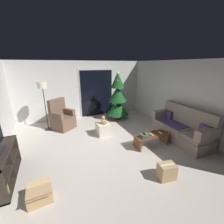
{
  "coord_description": "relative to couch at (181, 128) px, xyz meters",
  "views": [
    {
      "loc": [
        -1.43,
        -3.45,
        2.35
      ],
      "look_at": [
        0.4,
        0.7,
        0.85
      ],
      "focal_mm": 23.22,
      "sensor_mm": 36.0,
      "label": 1
    }
  ],
  "objects": [
    {
      "name": "book_stack",
      "position": [
        -1.41,
        0.03,
        0.02
      ],
      "size": [
        0.25,
        0.21,
        0.09
      ],
      "color": "#285684",
      "rests_on": "coffee_table"
    },
    {
      "name": "wall_right",
      "position": [
        0.54,
        0.47,
        0.85
      ],
      "size": [
        0.12,
        6.0,
        2.5
      ],
      "primitive_type": "cube",
      "color": "silver",
      "rests_on": "ground"
    },
    {
      "name": "cell_phone",
      "position": [
        -1.41,
        0.04,
        0.07
      ],
      "size": [
        0.1,
        0.16,
        0.01
      ],
      "primitive_type": "cube",
      "rotation": [
        0.0,
        0.0,
        -0.21
      ],
      "color": "black",
      "rests_on": "book_stack"
    },
    {
      "name": "teddy_bear_honey",
      "position": [
        -2.16,
        1.33,
        0.13
      ],
      "size": [
        0.21,
        0.22,
        0.29
      ],
      "color": "tan",
      "rests_on": "ottoman"
    },
    {
      "name": "patio_door_frame",
      "position": [
        -1.69,
        3.45,
        0.7
      ],
      "size": [
        1.6,
        0.02,
        2.2
      ],
      "primitive_type": "cube",
      "color": "silver",
      "rests_on": "ground"
    },
    {
      "name": "remote_white",
      "position": [
        -0.82,
        0.03,
        -0.01
      ],
      "size": [
        0.05,
        0.16,
        0.02
      ],
      "primitive_type": "cube",
      "rotation": [
        0.0,
        0.0,
        3.19
      ],
      "color": "silver",
      "rests_on": "coffee_table"
    },
    {
      "name": "floor_lamp",
      "position": [
        -3.93,
        2.56,
        1.11
      ],
      "size": [
        0.32,
        0.32,
        1.78
      ],
      "color": "#2D2D30",
      "rests_on": "ground"
    },
    {
      "name": "armchair",
      "position": [
        -3.41,
        2.47,
        0.0
      ],
      "size": [
        0.96,
        0.96,
        1.13
      ],
      "color": "brown",
      "rests_on": "ground"
    },
    {
      "name": "christmas_tree",
      "position": [
        -1.05,
        2.55,
        0.53
      ],
      "size": [
        1.0,
        1.0,
        2.11
      ],
      "color": "#4C1E19",
      "rests_on": "ground"
    },
    {
      "name": "ground_plane",
      "position": [
        -2.32,
        0.47,
        -0.4
      ],
      "size": [
        7.0,
        7.0,
        0.0
      ],
      "primitive_type": "plane",
      "color": "#BCB2A8"
    },
    {
      "name": "cardboard_box_open_near_shelf",
      "position": [
        -4.12,
        -0.67,
        -0.27
      ],
      "size": [
        0.43,
        0.46,
        0.3
      ],
      "color": "tan",
      "rests_on": "ground"
    },
    {
      "name": "media_shelf",
      "position": [
        -4.85,
        0.13,
        -0.06
      ],
      "size": [
        0.4,
        1.4,
        0.71
      ],
      "color": "black",
      "rests_on": "ground"
    },
    {
      "name": "coffee_table",
      "position": [
        -1.1,
        0.08,
        -0.15
      ],
      "size": [
        1.1,
        0.4,
        0.37
      ],
      "color": "brown",
      "rests_on": "ground"
    },
    {
      "name": "couch",
      "position": [
        0.0,
        0.0,
        0.0
      ],
      "size": [
        0.82,
        1.95,
        1.08
      ],
      "color": "gray",
      "rests_on": "ground"
    },
    {
      "name": "remote_silver",
      "position": [
        -1.14,
        0.05,
        -0.01
      ],
      "size": [
        0.05,
        0.16,
        0.02
      ],
      "primitive_type": "cube",
      "rotation": [
        0.0,
        0.0,
        3.18
      ],
      "color": "#ADADB2",
      "rests_on": "coffee_table"
    },
    {
      "name": "patio_door_glass",
      "position": [
        -1.69,
        3.44,
        0.65
      ],
      "size": [
        1.5,
        0.02,
        2.1
      ],
      "primitive_type": "cube",
      "color": "black",
      "rests_on": "ground"
    },
    {
      "name": "ottoman",
      "position": [
        -2.17,
        1.34,
        -0.19
      ],
      "size": [
        0.44,
        0.44,
        0.41
      ],
      "primitive_type": "cube",
      "color": "beige",
      "rests_on": "ground"
    },
    {
      "name": "wall_back",
      "position": [
        -2.32,
        3.53,
        0.85
      ],
      "size": [
        5.72,
        0.12,
        2.5
      ],
      "primitive_type": "cube",
      "color": "silver",
      "rests_on": "ground"
    },
    {
      "name": "cardboard_box_taped_mid_floor",
      "position": [
        -1.65,
        -1.14,
        -0.23
      ],
      "size": [
        0.39,
        0.32,
        0.35
      ],
      "color": "tan",
      "rests_on": "ground"
    }
  ]
}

